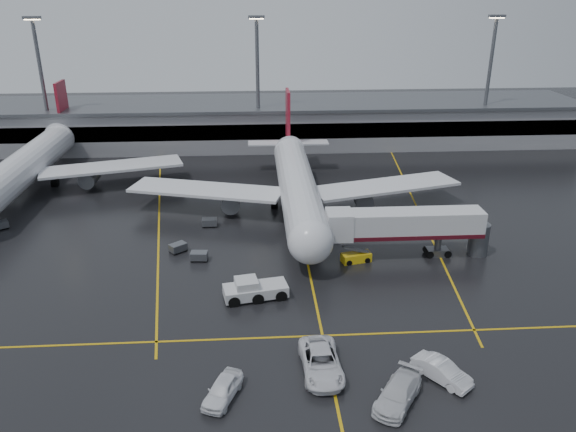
{
  "coord_description": "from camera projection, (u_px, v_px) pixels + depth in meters",
  "views": [
    {
      "loc": [
        -6.04,
        -65.93,
        30.61
      ],
      "look_at": [
        -2.0,
        -2.0,
        4.0
      ],
      "focal_mm": 34.81,
      "sensor_mm": 36.0,
      "label": 1
    }
  ],
  "objects": [
    {
      "name": "light_mast_right",
      "position": [
        489.0,
        74.0,
        108.35
      ],
      "size": [
        3.0,
        1.2,
        25.45
      ],
      "color": "#595B60",
      "rests_on": "ground"
    },
    {
      "name": "light_mast_left",
      "position": [
        42.0,
        79.0,
        103.39
      ],
      "size": [
        3.0,
        1.2,
        25.45
      ],
      "color": "#595B60",
      "rests_on": "ground"
    },
    {
      "name": "apron_line_right",
      "position": [
        417.0,
        207.0,
        83.12
      ],
      "size": [
        7.57,
        69.64,
        0.02
      ],
      "primitive_type": "cube",
      "rotation": [
        0.0,
        0.0,
        -0.1
      ],
      "color": "gold",
      "rests_on": "ground"
    },
    {
      "name": "apron_line_stop",
      "position": [
        323.0,
        336.0,
        52.58
      ],
      "size": [
        60.0,
        0.25,
        0.02
      ],
      "primitive_type": "cube",
      "color": "gold",
      "rests_on": "ground"
    },
    {
      "name": "service_van_b",
      "position": [
        398.0,
        393.0,
        43.89
      ],
      "size": [
        5.43,
        6.37,
        1.75
      ],
      "primitive_type": "imported",
      "rotation": [
        0.0,
        0.0,
        -0.6
      ],
      "color": "silver",
      "rests_on": "ground"
    },
    {
      "name": "main_airliner",
      "position": [
        297.0,
        183.0,
        80.18
      ],
      "size": [
        48.8,
        45.6,
        14.1
      ],
      "color": "silver",
      "rests_on": "ground"
    },
    {
      "name": "baggage_cart_b",
      "position": [
        178.0,
        247.0,
        68.85
      ],
      "size": [
        2.37,
        2.27,
        1.12
      ],
      "color": "#595B60",
      "rests_on": "ground"
    },
    {
      "name": "light_mast_mid",
      "position": [
        258.0,
        77.0,
        105.73
      ],
      "size": [
        3.0,
        1.2,
        25.45
      ],
      "color": "#595B60",
      "rests_on": "ground"
    },
    {
      "name": "apron_line_centre",
      "position": [
        302.0,
        238.0,
        72.85
      ],
      "size": [
        0.25,
        90.0,
        0.02
      ],
      "primitive_type": "cube",
      "color": "gold",
      "rests_on": "ground"
    },
    {
      "name": "service_van_c",
      "position": [
        442.0,
        371.0,
        46.45
      ],
      "size": [
        4.64,
        5.21,
        1.71
      ],
      "primitive_type": "imported",
      "rotation": [
        0.0,
        0.0,
        0.67
      ],
      "color": "silver",
      "rests_on": "ground"
    },
    {
      "name": "terminal",
      "position": [
        282.0,
        122.0,
        115.38
      ],
      "size": [
        122.0,
        19.0,
        8.6
      ],
      "color": "gray",
      "rests_on": "ground"
    },
    {
      "name": "apron_line_left",
      "position": [
        159.0,
        213.0,
        80.91
      ],
      "size": [
        9.99,
        69.35,
        0.02
      ],
      "primitive_type": "cube",
      "rotation": [
        0.0,
        0.0,
        0.14
      ],
      "color": "gold",
      "rests_on": "ground"
    },
    {
      "name": "baggage_cart_a",
      "position": [
        199.0,
        256.0,
        66.71
      ],
      "size": [
        2.1,
        1.45,
        1.12
      ],
      "color": "#595B60",
      "rests_on": "ground"
    },
    {
      "name": "jet_bridge",
      "position": [
        406.0,
        227.0,
        66.51
      ],
      "size": [
        19.9,
        3.4,
        6.05
      ],
      "color": "silver",
      "rests_on": "ground"
    },
    {
      "name": "pushback_tractor",
      "position": [
        254.0,
        290.0,
        58.6
      ],
      "size": [
        7.04,
        3.93,
        2.38
      ],
      "color": "silver",
      "rests_on": "ground"
    },
    {
      "name": "service_van_d",
      "position": [
        223.0,
        389.0,
        44.36
      ],
      "size": [
        3.64,
        5.26,
        1.66
      ],
      "primitive_type": "imported",
      "rotation": [
        0.0,
        0.0,
        -0.38
      ],
      "color": "white",
      "rests_on": "ground"
    },
    {
      "name": "belt_loader",
      "position": [
        356.0,
        257.0,
        66.51
      ],
      "size": [
        3.75,
        2.31,
        2.22
      ],
      "color": "yellow",
      "rests_on": "ground"
    },
    {
      "name": "second_airliner",
      "position": [
        28.0,
        164.0,
        88.79
      ],
      "size": [
        48.8,
        45.6,
        14.1
      ],
      "color": "silver",
      "rests_on": "ground"
    },
    {
      "name": "baggage_cart_e",
      "position": [
        0.0,
        225.0,
        75.31
      ],
      "size": [
        2.39,
        2.18,
        1.12
      ],
      "color": "#595B60",
      "rests_on": "ground"
    },
    {
      "name": "ground",
      "position": [
        302.0,
        238.0,
        72.86
      ],
      "size": [
        220.0,
        220.0,
        0.0
      ],
      "primitive_type": "plane",
      "color": "black",
      "rests_on": "ground"
    },
    {
      "name": "service_van_a",
      "position": [
        321.0,
        362.0,
        47.34
      ],
      "size": [
        3.5,
        7.16,
        1.96
      ],
      "primitive_type": "imported",
      "rotation": [
        0.0,
        0.0,
        0.04
      ],
      "color": "white",
      "rests_on": "ground"
    },
    {
      "name": "baggage_cart_c",
      "position": [
        210.0,
        222.0,
        76.17
      ],
      "size": [
        2.03,
        1.35,
        1.12
      ],
      "color": "#595B60",
      "rests_on": "ground"
    }
  ]
}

